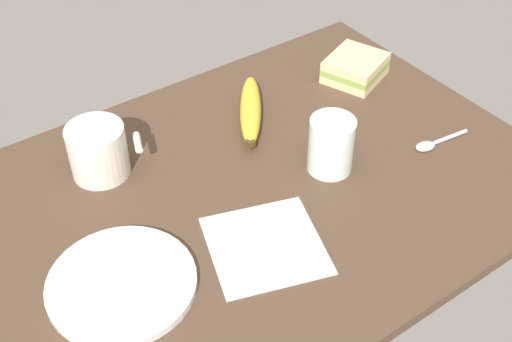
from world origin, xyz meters
The scene contains 8 objects.
tabletop centered at (0.00, 0.00, 1.00)cm, with size 90.00×64.00×2.00cm, color #4C3828.
plate_of_food centered at (-26.05, -5.91, 2.60)cm, with size 20.07×20.07×1.20cm.
coffee_mug_black centered at (-18.17, 16.80, 6.45)cm, with size 11.66×9.13×8.63cm.
sandwich_main centered at (32.75, 13.90, 4.20)cm, with size 13.21×12.62×4.40cm.
glass_of_milk centered at (12.08, -3.27, 6.10)cm, with size 7.22×7.22×9.29cm.
banana centered at (9.31, 14.81, 3.83)cm, with size 14.31×18.20×3.66cm.
spoon centered at (30.06, -8.96, 2.38)cm, with size 10.81×2.84×0.80cm.
paper_napkin centered at (-6.24, -11.13, 2.15)cm, with size 15.67×15.67×0.30cm, color white.
Camera 1 is at (-43.59, -61.62, 71.73)cm, focal length 46.23 mm.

